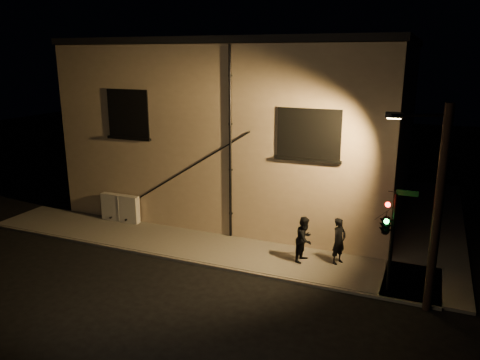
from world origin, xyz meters
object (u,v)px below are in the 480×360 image
at_px(pedestrian_b, 305,239).
at_px(traffic_signal, 387,224).
at_px(streetlamp_pole, 435,203).
at_px(pedestrian_a, 339,241).
at_px(utility_cabinet, 120,208).

height_order(pedestrian_b, traffic_signal, traffic_signal).
xyz_separation_m(pedestrian_b, streetlamp_pole, (4.51, -1.75, 2.55)).
height_order(pedestrian_a, traffic_signal, traffic_signal).
distance_m(traffic_signal, streetlamp_pole, 1.79).
bearing_deg(pedestrian_b, utility_cabinet, 95.00).
bearing_deg(traffic_signal, pedestrian_b, 157.29).
bearing_deg(utility_cabinet, streetlamp_pole, -11.18).
relative_size(pedestrian_a, traffic_signal, 0.51).
distance_m(utility_cabinet, pedestrian_b, 9.58).
xyz_separation_m(pedestrian_a, pedestrian_b, (-1.29, -0.30, -0.01)).
bearing_deg(pedestrian_b, traffic_signal, -101.61).
relative_size(utility_cabinet, streetlamp_pole, 0.31).
bearing_deg(streetlamp_pole, utility_cabinet, 168.82).
relative_size(utility_cabinet, traffic_signal, 0.56).
bearing_deg(utility_cabinet, pedestrian_b, -6.10).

